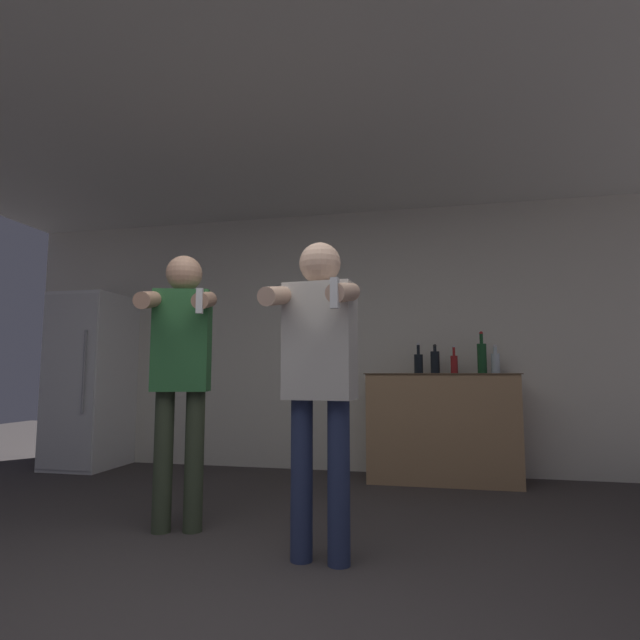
{
  "coord_description": "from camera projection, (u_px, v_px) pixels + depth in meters",
  "views": [
    {
      "loc": [
        0.76,
        -1.66,
        0.93
      ],
      "look_at": [
        0.22,
        0.86,
        1.21
      ],
      "focal_mm": 28.0,
      "sensor_mm": 36.0,
      "label": 1
    }
  ],
  "objects": [
    {
      "name": "wall_back",
      "position": [
        348.0,
        339.0,
        4.94
      ],
      "size": [
        7.0,
        0.06,
        2.55
      ],
      "color": "beige",
      "rests_on": "ground_plane"
    },
    {
      "name": "ceiling_slab",
      "position": [
        311.0,
        139.0,
        3.5
      ],
      "size": [
        7.0,
        3.71,
        0.05
      ],
      "color": "silver",
      "rests_on": "wall_back"
    },
    {
      "name": "refrigerator",
      "position": [
        91.0,
        380.0,
        5.07
      ],
      "size": [
        0.62,
        0.73,
        1.73
      ],
      "color": "white",
      "rests_on": "ground_plane"
    },
    {
      "name": "counter",
      "position": [
        441.0,
        427.0,
        4.38
      ],
      "size": [
        1.3,
        0.58,
        0.93
      ],
      "color": "#997551",
      "rests_on": "ground_plane"
    },
    {
      "name": "bottle_dark_rum",
      "position": [
        482.0,
        357.0,
        4.41
      ],
      "size": [
        0.08,
        0.08,
        0.37
      ],
      "color": "#194723",
      "rests_on": "counter"
    },
    {
      "name": "bottle_amber_bourbon",
      "position": [
        496.0,
        362.0,
        4.39
      ],
      "size": [
        0.07,
        0.07,
        0.25
      ],
      "color": "silver",
      "rests_on": "counter"
    },
    {
      "name": "bottle_red_label",
      "position": [
        454.0,
        363.0,
        4.46
      ],
      "size": [
        0.06,
        0.06,
        0.25
      ],
      "color": "maroon",
      "rests_on": "counter"
    },
    {
      "name": "bottle_green_wine",
      "position": [
        435.0,
        361.0,
        4.49
      ],
      "size": [
        0.08,
        0.08,
        0.26
      ],
      "color": "black",
      "rests_on": "counter"
    },
    {
      "name": "bottle_brown_liquor",
      "position": [
        419.0,
        362.0,
        4.52
      ],
      "size": [
        0.08,
        0.08,
        0.28
      ],
      "color": "black",
      "rests_on": "counter"
    },
    {
      "name": "person_woman_foreground",
      "position": [
        319.0,
        362.0,
        2.56
      ],
      "size": [
        0.46,
        0.46,
        1.62
      ],
      "color": "navy",
      "rests_on": "ground_plane"
    },
    {
      "name": "person_man_side",
      "position": [
        181.0,
        359.0,
        3.04
      ],
      "size": [
        0.5,
        0.54,
        1.66
      ],
      "color": "#38422D",
      "rests_on": "ground_plane"
    }
  ]
}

